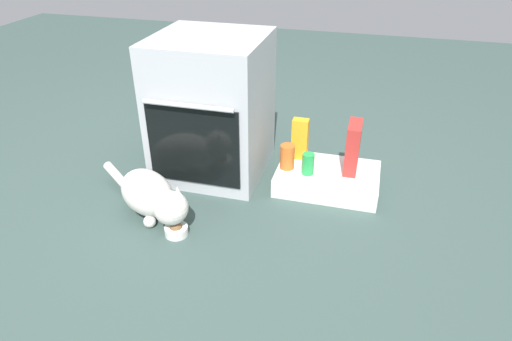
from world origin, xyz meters
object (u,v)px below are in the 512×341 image
oven (212,107)px  cereal_box (353,147)px  sauce_jar (287,157)px  food_bowl (176,230)px  soda_can (308,164)px  pantry_cabinet (327,179)px  juice_carton (300,139)px  cat (151,195)px

oven → cereal_box: bearing=0.4°
sauce_jar → oven: bearing=171.7°
food_bowl → soda_can: 0.79m
oven → pantry_cabinet: bearing=-3.1°
cereal_box → juice_carton: cereal_box is taller
pantry_cabinet → juice_carton: 0.27m
cereal_box → juice_carton: 0.31m
cat → sauce_jar: sauce_jar is taller
pantry_cabinet → cat: 0.97m
oven → cat: bearing=-103.9°
food_bowl → soda_can: soda_can is taller
cat → sauce_jar: size_ratio=4.64×
juice_carton → cereal_box: bearing=-12.0°
oven → juice_carton: 0.53m
sauce_jar → pantry_cabinet: bearing=7.3°
oven → food_bowl: 0.75m
soda_can → juice_carton: 0.19m
cereal_box → juice_carton: (-0.30, 0.06, -0.02)m
pantry_cabinet → cat: cat is taller
juice_carton → pantry_cabinet: bearing=-30.0°
oven → cereal_box: 0.81m
cat → cereal_box: size_ratio=2.32×
cat → food_bowl: bearing=-0.0°
oven → sauce_jar: bearing=-8.3°
pantry_cabinet → juice_carton: juice_carton is taller
cereal_box → food_bowl: bearing=-139.2°
pantry_cabinet → sauce_jar: (-0.23, -0.03, 0.12)m
food_bowl → cat: bearing=148.3°
cat → cereal_box: (0.93, 0.55, 0.12)m
cereal_box → soda_can: bearing=-155.2°
oven → food_bowl: (0.04, -0.65, -0.37)m
food_bowl → juice_carton: 0.88m
food_bowl → cereal_box: size_ratio=0.40×
cat → juice_carton: 0.89m
food_bowl → cat: cat is taller
cat → sauce_jar: bearing=71.0°
juice_carton → oven: bearing=-172.1°
cereal_box → pantry_cabinet: bearing=-160.1°
oven → juice_carton: oven is taller
oven → soda_can: size_ratio=6.58×
oven → cereal_box: size_ratio=2.82×
cereal_box → soda_can: size_ratio=2.33×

